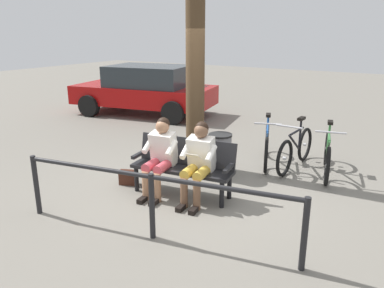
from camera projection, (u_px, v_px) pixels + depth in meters
The scene contains 12 objects.
ground_plane at pixel (198, 192), 5.97m from camera, with size 40.00×40.00×0.00m, color slate.
bench at pixel (184, 162), 5.82m from camera, with size 1.65×0.68×0.87m.
person_reading at pixel (199, 159), 5.50m from camera, with size 0.53×0.80×1.20m.
person_companion at pixel (160, 153), 5.76m from camera, with size 0.53×0.80×1.20m.
handbag at pixel (129, 178), 6.25m from camera, with size 0.30×0.14×0.24m, color #3F1E14.
tree_trunk at pixel (195, 55), 6.54m from camera, with size 0.34×0.34×4.12m, color #4C3823.
litter_bin at pixel (220, 155), 6.52m from camera, with size 0.41×0.41×0.77m.
bicycle_orange at pixel (327, 155), 6.62m from camera, with size 0.55×1.65×0.94m.
bicycle_red at pixel (295, 149), 6.93m from camera, with size 0.48×1.68×0.94m.
bicycle_purple at pixel (267, 145), 7.19m from camera, with size 0.68×1.60×0.94m.
railing_fence at pixel (151, 193), 4.50m from camera, with size 3.59×0.70×0.85m.
parked_car at pixel (146, 89), 11.32m from camera, with size 4.46×2.61×1.47m.
Camera 1 is at (-2.80, 4.72, 2.47)m, focal length 35.12 mm.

